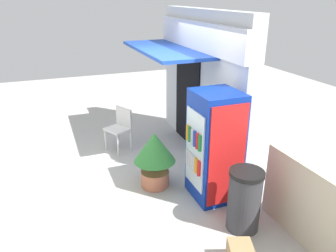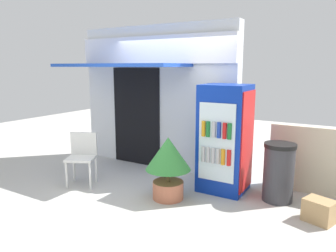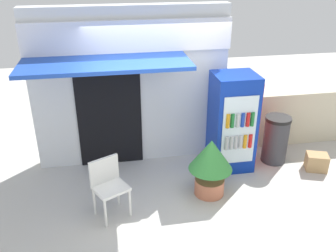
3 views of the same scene
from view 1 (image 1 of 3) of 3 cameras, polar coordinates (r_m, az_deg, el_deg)
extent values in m
plane|color=beige|center=(6.19, -4.15, -7.47)|extent=(16.00, 16.00, 0.00)
cube|color=silver|center=(6.58, 6.02, 7.37)|extent=(3.38, 0.26, 2.78)
cube|color=white|center=(6.34, 4.93, 15.34)|extent=(3.38, 0.08, 0.52)
cube|color=#1E47B2|center=(6.57, -0.55, 13.09)|extent=(2.55, 1.03, 0.06)
cube|color=black|center=(6.98, 3.33, 4.86)|extent=(1.11, 0.03, 1.97)
cube|color=#0C2D9E|center=(5.09, 8.11, -3.50)|extent=(0.72, 0.66, 1.73)
cube|color=silver|center=(4.95, 4.64, -4.12)|extent=(0.58, 0.02, 1.21)
cube|color=red|center=(4.80, 10.22, -5.25)|extent=(0.02, 0.59, 1.55)
cylinder|color=#B2B2B7|center=(5.20, 3.41, -5.22)|extent=(0.06, 0.06, 0.24)
cylinder|color=#B2B2B7|center=(5.13, 3.79, -5.62)|extent=(0.06, 0.06, 0.24)
cylinder|color=#B2B2B7|center=(5.07, 4.17, -6.01)|extent=(0.06, 0.06, 0.24)
cylinder|color=#B2B2B7|center=(5.00, 4.55, -6.40)|extent=(0.06, 0.06, 0.24)
cylinder|color=orange|center=(4.94, 4.96, -6.82)|extent=(0.06, 0.06, 0.24)
cylinder|color=red|center=(4.87, 5.44, -7.30)|extent=(0.06, 0.06, 0.24)
cylinder|color=orange|center=(5.03, 3.49, -1.11)|extent=(0.06, 0.06, 0.24)
cylinder|color=#196B2D|center=(4.97, 3.85, -1.43)|extent=(0.06, 0.06, 0.24)
cylinder|color=#B2B2B7|center=(4.89, 4.31, -1.83)|extent=(0.06, 0.06, 0.24)
cylinder|color=#1938A5|center=(4.82, 4.72, -2.20)|extent=(0.06, 0.06, 0.24)
cylinder|color=red|center=(4.75, 5.18, -2.61)|extent=(0.06, 0.06, 0.24)
cylinder|color=#196B2D|center=(4.69, 5.59, -2.97)|extent=(0.06, 0.06, 0.24)
cylinder|color=silver|center=(6.92, -10.76, -2.41)|extent=(0.04, 0.04, 0.45)
cylinder|color=silver|center=(6.63, -8.65, -3.38)|extent=(0.04, 0.04, 0.45)
cylinder|color=silver|center=(7.11, -8.56, -1.58)|extent=(0.04, 0.04, 0.45)
cylinder|color=silver|center=(6.83, -6.42, -2.49)|extent=(0.04, 0.04, 0.45)
cube|color=silver|center=(6.77, -8.72, -0.55)|extent=(0.58, 0.56, 0.04)
cube|color=silver|center=(6.80, -7.66, 1.56)|extent=(0.42, 0.24, 0.39)
cylinder|color=#BC6B4C|center=(5.64, -2.26, -9.00)|extent=(0.47, 0.47, 0.27)
cylinder|color=brown|center=(5.52, -2.30, -6.93)|extent=(0.05, 0.05, 0.20)
cone|color=#388C3D|center=(5.36, -2.35, -3.68)|extent=(0.69, 0.69, 0.50)
cylinder|color=#38383D|center=(4.68, 13.04, -12.69)|extent=(0.44, 0.44, 0.83)
cylinder|color=black|center=(4.45, 13.52, -7.97)|extent=(0.47, 0.47, 0.06)
camera|label=2|loc=(3.48, -64.43, -8.34)|focal=34.21mm
camera|label=3|loc=(6.88, -51.47, 18.37)|focal=38.86mm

